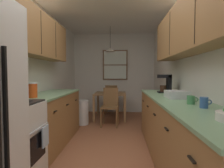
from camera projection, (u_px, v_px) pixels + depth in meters
ground_plane at (108, 140)px, 3.40m from camera, size 12.00×12.00×0.00m
wall_left at (36, 72)px, 3.41m from camera, size 0.10×9.00×2.55m
wall_right at (182, 72)px, 3.26m from camera, size 0.10×9.00×2.55m
wall_back at (114, 73)px, 5.98m from camera, size 4.40×0.10×2.55m
stove_range at (8, 143)px, 1.99m from camera, size 0.66×0.64×1.10m
counter_left at (51, 118)px, 3.21m from camera, size 0.64×1.79×0.90m
upper_cabinets_left at (40, 37)px, 3.09m from camera, size 0.33×1.87×0.72m
counter_right at (178, 134)px, 2.38m from camera, size 0.64×3.19×0.90m
upper_cabinets_right at (193, 24)px, 2.25m from camera, size 0.33×2.87×0.70m
dining_table at (110, 97)px, 5.03m from camera, size 0.85×0.88×0.72m
dining_chair_near at (110, 105)px, 4.39m from camera, size 0.43×0.43×0.90m
dining_chair_far at (112, 98)px, 5.68m from camera, size 0.42×0.42×0.90m
pendant_light at (110, 50)px, 4.97m from camera, size 0.31×0.31×0.69m
back_window at (115, 65)px, 5.89m from camera, size 0.80×0.05×0.97m
trash_bin at (83, 112)px, 4.46m from camera, size 0.28×0.28×0.60m
storage_canister at (32, 90)px, 2.55m from camera, size 0.13×0.13×0.21m
dish_towel at (45, 136)px, 2.13m from camera, size 0.02×0.16×0.24m
coffee_maker at (166, 83)px, 3.25m from camera, size 0.22×0.18×0.33m
mug_by_coffeemaker at (204, 103)px, 1.76m from camera, size 0.11×0.08×0.11m
mug_spare at (191, 100)px, 2.00m from camera, size 0.12×0.09×0.09m
dish_rack at (177, 94)px, 2.53m from camera, size 0.28×0.34×0.10m
table_serving_bowl at (108, 91)px, 5.12m from camera, size 0.18×0.18×0.06m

